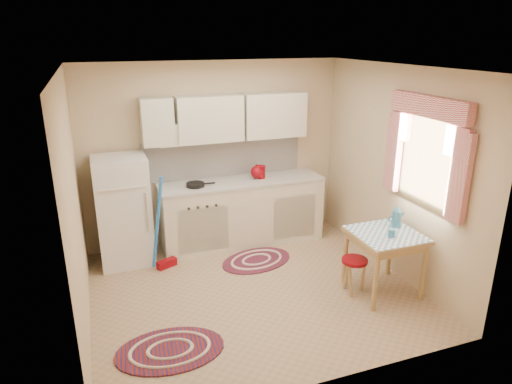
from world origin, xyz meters
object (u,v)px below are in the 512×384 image
Objects in this scene: table at (383,263)px; stool at (353,276)px; base_cabinets at (242,213)px; fridge at (124,211)px.

stool is (-0.33, 0.09, -0.15)m from table.
table is at bearing -58.83° from base_cabinets.
fridge is at bearing 144.65° from stool.
base_cabinets is 5.36× the size of stool.
fridge is at bearing 146.77° from table.
fridge reaches higher than base_cabinets.
fridge is 1.94× the size of table.
fridge is at bearing -178.20° from base_cabinets.
base_cabinets reaches higher than stool.
base_cabinets is 3.12× the size of table.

